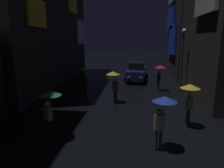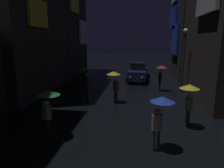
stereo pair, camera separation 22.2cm
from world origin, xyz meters
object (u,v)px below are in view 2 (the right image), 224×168
(streetlamp_right_far, at_px, (184,53))
(bicycle_parked_at_storefront, at_px, (24,110))
(pedestrian_near_crossing_yellow, at_px, (189,94))
(pedestrian_foreground_right_yellow, at_px, (114,78))
(pedestrian_midstreet_left_green, at_px, (85,73))
(pedestrian_far_right_blue, at_px, (161,109))
(pedestrian_midstreet_centre_green, at_px, (48,101))
(car_distant, at_px, (138,72))
(pedestrian_foreground_left_red, at_px, (161,71))

(streetlamp_right_far, bearing_deg, bicycle_parked_at_storefront, -145.43)
(pedestrian_near_crossing_yellow, relative_size, pedestrian_foreground_right_yellow, 1.00)
(pedestrian_midstreet_left_green, relative_size, pedestrian_far_right_blue, 1.00)
(pedestrian_foreground_right_yellow, xyz_separation_m, bicycle_parked_at_storefront, (-4.58, -3.10, -1.28))
(pedestrian_midstreet_left_green, height_order, pedestrian_midstreet_centre_green, same)
(pedestrian_midstreet_left_green, bearing_deg, car_distant, 54.98)
(pedestrian_near_crossing_yellow, height_order, streetlamp_right_far, streetlamp_right_far)
(pedestrian_far_right_blue, bearing_deg, pedestrian_foreground_left_red, 83.76)
(pedestrian_midstreet_left_green, distance_m, pedestrian_midstreet_centre_green, 7.06)
(pedestrian_foreground_left_red, xyz_separation_m, pedestrian_midstreet_centre_green, (-5.49, -8.94, 0.00))
(pedestrian_near_crossing_yellow, height_order, car_distant, pedestrian_near_crossing_yellow)
(pedestrian_foreground_left_red, bearing_deg, car_distant, 115.27)
(pedestrian_foreground_right_yellow, distance_m, car_distant, 7.72)
(pedestrian_midstreet_centre_green, height_order, bicycle_parked_at_storefront, pedestrian_midstreet_centre_green)
(streetlamp_right_far, bearing_deg, pedestrian_midstreet_centre_green, -129.15)
(pedestrian_midstreet_left_green, xyz_separation_m, pedestrian_midstreet_centre_green, (0.31, -7.06, 0.00))
(car_distant, distance_m, streetlamp_right_far, 5.73)
(pedestrian_foreground_left_red, distance_m, pedestrian_far_right_blue, 9.37)
(pedestrian_near_crossing_yellow, height_order, pedestrian_far_right_blue, same)
(pedestrian_midstreet_left_green, relative_size, streetlamp_right_far, 0.43)
(pedestrian_foreground_right_yellow, distance_m, bicycle_parked_at_storefront, 5.67)
(car_distant, relative_size, streetlamp_right_far, 0.86)
(pedestrian_foreground_left_red, xyz_separation_m, pedestrian_foreground_right_yellow, (-3.38, -3.69, 0.00))
(pedestrian_far_right_blue, relative_size, car_distant, 0.50)
(pedestrian_near_crossing_yellow, bearing_deg, car_distant, 102.17)
(pedestrian_foreground_left_red, distance_m, pedestrian_foreground_right_yellow, 5.01)
(bicycle_parked_at_storefront, bearing_deg, pedestrian_midstreet_centre_green, -40.94)
(pedestrian_far_right_blue, distance_m, pedestrian_midstreet_centre_green, 4.49)
(pedestrian_foreground_right_yellow, distance_m, pedestrian_midstreet_left_green, 3.02)
(pedestrian_midstreet_left_green, distance_m, car_distant, 7.01)
(pedestrian_midstreet_left_green, distance_m, streetlamp_right_far, 7.78)
(pedestrian_foreground_left_red, distance_m, pedestrian_midstreet_centre_green, 10.49)
(pedestrian_midstreet_centre_green, bearing_deg, pedestrian_foreground_right_yellow, 68.10)
(pedestrian_foreground_left_red, xyz_separation_m, pedestrian_midstreet_left_green, (-5.80, -1.88, 0.00))
(bicycle_parked_at_storefront, bearing_deg, pedestrian_foreground_left_red, 40.47)
(pedestrian_foreground_left_red, xyz_separation_m, pedestrian_near_crossing_yellow, (0.53, -7.01, 0.00))
(pedestrian_midstreet_centre_green, xyz_separation_m, car_distant, (3.69, 12.76, -0.74))
(pedestrian_foreground_left_red, height_order, pedestrian_midstreet_centre_green, same)
(car_distant, bearing_deg, pedestrian_midstreet_left_green, -125.02)
(pedestrian_near_crossing_yellow, bearing_deg, streetlamp_right_far, 80.78)
(pedestrian_foreground_left_red, bearing_deg, pedestrian_far_right_blue, -96.24)
(pedestrian_midstreet_left_green, xyz_separation_m, pedestrian_far_right_blue, (4.78, -7.43, 0.00))
(pedestrian_far_right_blue, height_order, bicycle_parked_at_storefront, pedestrian_far_right_blue)
(pedestrian_foreground_left_red, height_order, pedestrian_far_right_blue, same)
(pedestrian_foreground_right_yellow, relative_size, pedestrian_far_right_blue, 1.00)
(pedestrian_midstreet_left_green, bearing_deg, pedestrian_midstreet_centre_green, -87.47)
(pedestrian_near_crossing_yellow, bearing_deg, bicycle_parked_at_storefront, 178.54)
(pedestrian_midstreet_left_green, relative_size, pedestrian_midstreet_centre_green, 1.00)
(pedestrian_midstreet_centre_green, relative_size, bicycle_parked_at_storefront, 1.17)
(car_distant, bearing_deg, pedestrian_foreground_right_yellow, -101.86)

